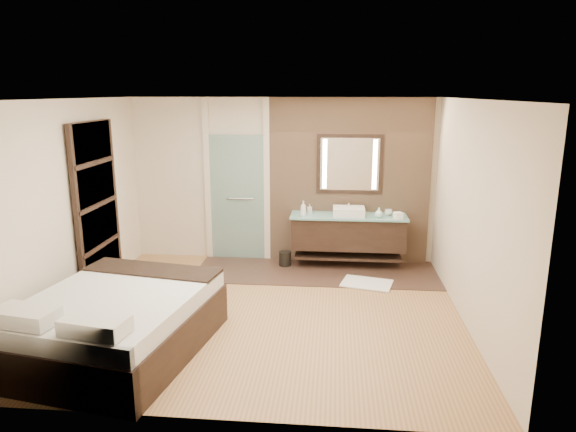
# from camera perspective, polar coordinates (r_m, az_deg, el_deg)

# --- Properties ---
(floor) EXTENTS (5.00, 5.00, 0.00)m
(floor) POSITION_cam_1_polar(r_m,az_deg,el_deg) (6.76, -2.61, -10.67)
(floor) COLOR olive
(floor) RESTS_ON ground
(tile_strip) EXTENTS (3.80, 1.30, 0.01)m
(tile_strip) POSITION_cam_1_polar(r_m,az_deg,el_deg) (8.19, 3.11, -6.19)
(tile_strip) COLOR #3C2920
(tile_strip) RESTS_ON floor
(stone_wall) EXTENTS (2.60, 0.08, 2.70)m
(stone_wall) POSITION_cam_1_polar(r_m,az_deg,el_deg) (8.44, 6.80, 3.77)
(stone_wall) COLOR #9D7759
(stone_wall) RESTS_ON floor
(vanity) EXTENTS (1.85, 0.55, 0.88)m
(vanity) POSITION_cam_1_polar(r_m,az_deg,el_deg) (8.32, 6.70, -1.80)
(vanity) COLOR black
(vanity) RESTS_ON stone_wall
(mirror_unit) EXTENTS (1.06, 0.04, 0.96)m
(mirror_unit) POSITION_cam_1_polar(r_m,az_deg,el_deg) (8.34, 6.86, 5.74)
(mirror_unit) COLOR black
(mirror_unit) RESTS_ON stone_wall
(frosted_door) EXTENTS (1.10, 0.12, 2.70)m
(frosted_door) POSITION_cam_1_polar(r_m,az_deg,el_deg) (8.62, -5.64, 2.62)
(frosted_door) COLOR #ACDAD0
(frosted_door) RESTS_ON floor
(shoji_partition) EXTENTS (0.06, 1.20, 2.40)m
(shoji_partition) POSITION_cam_1_polar(r_m,az_deg,el_deg) (7.63, -20.42, 0.88)
(shoji_partition) COLOR black
(shoji_partition) RESTS_ON floor
(bed) EXTENTS (2.05, 2.40, 0.82)m
(bed) POSITION_cam_1_polar(r_m,az_deg,el_deg) (5.99, -18.53, -11.18)
(bed) COLOR black
(bed) RESTS_ON floor
(bath_mat) EXTENTS (0.82, 0.66, 0.02)m
(bath_mat) POSITION_cam_1_polar(r_m,az_deg,el_deg) (7.76, 8.74, -7.39)
(bath_mat) COLOR white
(bath_mat) RESTS_ON floor
(waste_bin) EXTENTS (0.23, 0.23, 0.24)m
(waste_bin) POSITION_cam_1_polar(r_m,az_deg,el_deg) (8.41, -0.34, -4.79)
(waste_bin) COLOR black
(waste_bin) RESTS_ON floor
(tissue_box) EXTENTS (0.15, 0.15, 0.10)m
(tissue_box) POSITION_cam_1_polar(r_m,az_deg,el_deg) (8.13, 12.14, 0.05)
(tissue_box) COLOR white
(tissue_box) RESTS_ON vanity
(soap_bottle_a) EXTENTS (0.12, 0.12, 0.24)m
(soap_bottle_a) POSITION_cam_1_polar(r_m,az_deg,el_deg) (8.11, 1.71, 0.84)
(soap_bottle_a) COLOR white
(soap_bottle_a) RESTS_ON vanity
(soap_bottle_b) EXTENTS (0.08, 0.08, 0.15)m
(soap_bottle_b) POSITION_cam_1_polar(r_m,az_deg,el_deg) (8.30, 2.42, 0.82)
(soap_bottle_b) COLOR #B2B2B2
(soap_bottle_b) RESTS_ON vanity
(soap_bottle_c) EXTENTS (0.14, 0.14, 0.15)m
(soap_bottle_c) POSITION_cam_1_polar(r_m,az_deg,el_deg) (8.16, 10.06, 0.39)
(soap_bottle_c) COLOR #C4F6F3
(soap_bottle_c) RESTS_ON vanity
(cup) EXTENTS (0.14, 0.14, 0.09)m
(cup) POSITION_cam_1_polar(r_m,az_deg,el_deg) (8.33, 11.09, 0.40)
(cup) COLOR white
(cup) RESTS_ON vanity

